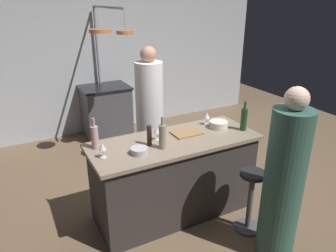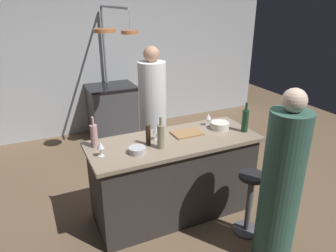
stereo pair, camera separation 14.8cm
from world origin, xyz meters
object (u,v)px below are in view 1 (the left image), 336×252
wine_glass_by_chef (102,147)px  mixing_bowl_ceramic (219,125)px  stove_range (106,111)px  cutting_board (187,133)px  wine_bottle_white (162,136)px  wine_bottle_green (244,119)px  guest_right (283,184)px  bar_stool_right (250,198)px  chef (150,116)px  wine_bottle_rose (95,137)px  pepper_mill (149,135)px  mixing_bowl_steel (139,151)px  wine_glass_near_right_guest (157,131)px  wine_glass_near_left_guest (207,116)px

wine_glass_by_chef → mixing_bowl_ceramic: 1.39m
stove_range → cutting_board: size_ratio=2.78×
wine_bottle_white → wine_bottle_green: (1.01, -0.00, 0.00)m
guest_right → bar_stool_right: bearing=89.9°
chef → wine_bottle_rose: bearing=-139.1°
pepper_mill → mixing_bowl_steel: bearing=-141.8°
wine_bottle_rose → wine_glass_near_right_guest: 0.63m
stove_range → cutting_board: (0.20, -2.37, 0.46)m
pepper_mill → wine_glass_near_right_guest: pepper_mill is taller
chef → mixing_bowl_steel: (-0.63, -1.14, 0.13)m
bar_stool_right → mixing_bowl_steel: mixing_bowl_steel is taller
wine_bottle_white → wine_glass_by_chef: bearing=172.2°
stove_range → mixing_bowl_ceramic: size_ratio=4.30×
wine_glass_near_left_guest → wine_glass_by_chef: size_ratio=1.00×
pepper_mill → wine_glass_near_left_guest: 0.84m
chef → mixing_bowl_ceramic: bearing=-66.2°
guest_right → wine_bottle_white: bearing=130.8°
stove_range → wine_glass_near_left_guest: wine_glass_near_left_guest is taller
wine_bottle_white → wine_bottle_rose: 0.66m
bar_stool_right → cutting_board: (-0.35, 0.70, 0.53)m
wine_bottle_rose → wine_bottle_white: bearing=-27.8°
guest_right → cutting_board: (-0.35, 1.07, 0.15)m
stove_range → wine_glass_near_left_guest: size_ratio=6.10×
wine_bottle_white → wine_glass_near_left_guest: size_ratio=2.25×
wine_glass_by_chef → guest_right: bearing=-35.6°
wine_bottle_white → mixing_bowl_ceramic: wine_bottle_white is taller
wine_bottle_rose → wine_glass_by_chef: (0.01, -0.23, -0.02)m
bar_stool_right → pepper_mill: bearing=143.0°
wine_bottle_green → cutting_board: bearing=161.3°
stove_range → wine_glass_near_left_guest: 2.38m
bar_stool_right → wine_bottle_white: size_ratio=2.07×
stove_range → wine_bottle_white: wine_bottle_white is taller
wine_glass_near_right_guest → wine_glass_near_left_guest: same height
mixing_bowl_ceramic → wine_glass_near_right_guest: bearing=178.2°
wine_bottle_white → guest_right: bearing=-49.2°
wine_glass_by_chef → wine_bottle_white: bearing=-7.8°
cutting_board → pepper_mill: 0.50m
bar_stool_right → pepper_mill: size_ratio=3.24×
stove_range → chef: bearing=-83.0°
guest_right → mixing_bowl_steel: bearing=138.9°
wine_glass_near_left_guest → mixing_bowl_steel: (-0.98, -0.32, -0.08)m
cutting_board → mixing_bowl_ceramic: size_ratio=1.54×
wine_glass_near_right_guest → wine_bottle_green: bearing=-12.0°
wine_bottle_rose → wine_glass_near_right_guest: wine_bottle_rose is taller
guest_right → cutting_board: size_ratio=5.12×
pepper_mill → wine_glass_by_chef: (-0.49, -0.05, 0.00)m
wine_bottle_white → mixing_bowl_ceramic: size_ratio=1.58×
guest_right → wine_glass_near_left_guest: 1.21m
mixing_bowl_steel → mixing_bowl_ceramic: bearing=9.6°
bar_stool_right → wine_bottle_white: (-0.75, 0.50, 0.65)m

